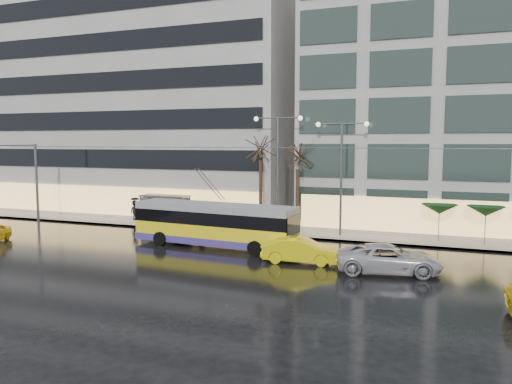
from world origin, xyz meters
The scene contains 19 objects.
ground centered at (0.00, 0.00, 0.00)m, with size 140.00×140.00×0.00m, color black.
sidewalk centered at (2.00, 14.00, 0.07)m, with size 80.00×10.00×0.15m, color gray.
kerb centered at (2.00, 9.05, 0.07)m, with size 80.00×0.10×0.15m, color slate.
building_left centered at (-16.00, 19.00, 11.15)m, with size 34.00×14.00×22.00m, color #9C9996.
building_right centered at (19.00, 19.00, 12.65)m, with size 32.00×14.00×25.00m, color #9C9996.
trolleybus centered at (-0.40, 4.23, 1.47)m, with size 11.84×5.00×5.41m.
catenary centered at (1.00, 7.94, 4.25)m, with size 42.24×5.12×7.00m.
bus_shelter centered at (-8.38, 10.69, 1.96)m, with size 4.20×1.60×2.51m.
street_lamp_near centered at (2.00, 10.80, 5.99)m, with size 3.96×0.36×9.03m.
street_lamp_far centered at (7.00, 10.80, 5.71)m, with size 3.96×0.36×8.53m.
tree_a centered at (0.50, 11.00, 7.09)m, with size 3.20×3.20×8.40m.
tree_b centered at (3.50, 11.20, 6.40)m, with size 3.20×3.20×7.70m.
parasol_a centered at (14.00, 11.00, 2.45)m, with size 2.50×2.50×2.65m.
parasol_b centered at (17.00, 11.00, 2.45)m, with size 2.50×2.50×2.65m.
taxi_b centered at (6.35, 1.96, 0.76)m, with size 1.61×4.61×1.52m, color yellow.
sedan_silver centered at (11.53, 1.43, 0.79)m, with size 2.63×5.71×1.59m, color #B4B3B8.
pedestrian_a centered at (-4.84, 10.93, 1.56)m, with size 0.97×0.99×2.19m.
pedestrian_b centered at (-5.28, 9.56, 1.09)m, with size 1.01×0.84×1.89m.
pedestrian_c centered at (-11.71, 11.47, 1.27)m, with size 1.31×1.02×2.11m.
Camera 1 is at (14.12, -26.35, 7.22)m, focal length 35.00 mm.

